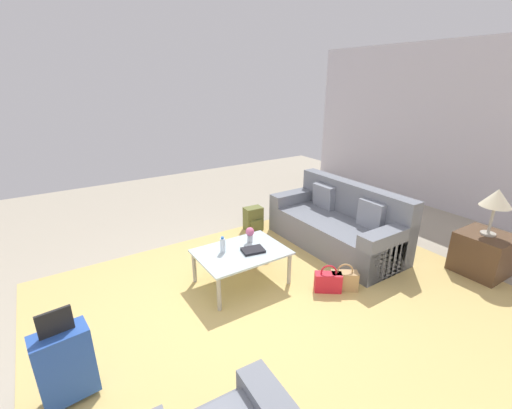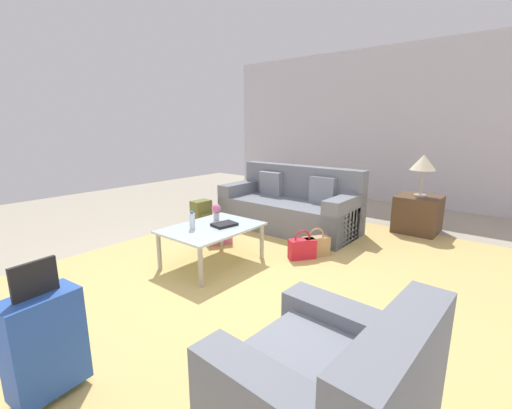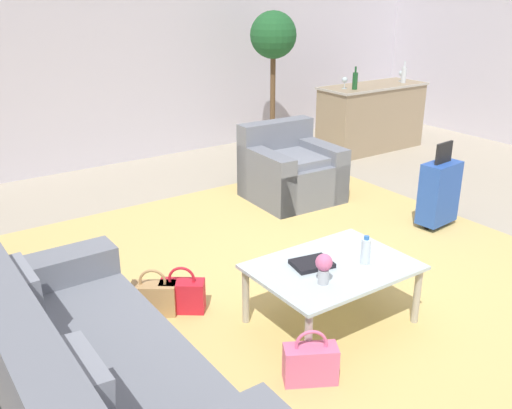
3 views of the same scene
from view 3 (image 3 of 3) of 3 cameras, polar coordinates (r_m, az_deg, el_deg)
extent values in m
plane|color=#A89E89|center=(4.70, 7.00, -7.34)|extent=(12.00, 12.00, 0.00)
cube|color=silver|center=(7.67, -13.65, 15.52)|extent=(10.24, 0.12, 3.10)
cube|color=tan|center=(4.51, -0.51, -8.43)|extent=(5.20, 4.40, 0.01)
cube|color=slate|center=(3.24, -15.40, -17.99)|extent=(0.94, 2.10, 0.45)
cube|color=slate|center=(3.03, -22.53, -16.13)|extent=(0.22, 2.10, 0.95)
cube|color=slate|center=(3.94, -20.27, -9.31)|extent=(0.94, 0.24, 0.63)
cube|color=gray|center=(3.36, -22.13, -8.94)|extent=(0.13, 0.40, 0.40)
cube|color=gray|center=(2.59, -16.87, -18.11)|extent=(0.15, 0.40, 0.41)
cube|color=slate|center=(6.27, 3.64, 2.42)|extent=(0.93, 0.90, 0.44)
cube|color=slate|center=(6.47, 1.96, 4.81)|extent=(0.90, 0.24, 0.82)
cube|color=slate|center=(6.44, 6.18, 3.62)|extent=(0.24, 0.87, 0.60)
cube|color=slate|center=(6.05, 0.97, 2.58)|extent=(0.24, 0.87, 0.60)
cube|color=gray|center=(6.15, 3.96, 4.59)|extent=(0.68, 0.63, 0.08)
cube|color=silver|center=(3.93, 7.70, -6.21)|extent=(1.08, 0.78, 0.02)
cylinder|color=#ADA899|center=(4.00, -1.03, -9.10)|extent=(0.05, 0.05, 0.42)
cylinder|color=#ADA899|center=(4.55, 9.29, -5.45)|extent=(0.05, 0.05, 0.42)
cylinder|color=#ADA899|center=(3.55, 5.24, -13.61)|extent=(0.05, 0.05, 0.42)
cylinder|color=#ADA899|center=(4.15, 15.80, -8.78)|extent=(0.05, 0.05, 0.42)
cylinder|color=silver|center=(3.95, 10.91, -4.63)|extent=(0.06, 0.06, 0.18)
cylinder|color=#2D6BBC|center=(3.91, 11.01, -3.28)|extent=(0.04, 0.04, 0.02)
cube|color=black|center=(3.90, 5.61, -5.90)|extent=(0.30, 0.24, 0.03)
cylinder|color=#B2B7BC|center=(3.67, 6.74, -7.15)|extent=(0.07, 0.07, 0.10)
sphere|color=#DB6693|center=(3.63, 6.81, -5.76)|extent=(0.11, 0.11, 0.11)
cube|color=#937F60|center=(8.35, 11.43, 8.53)|extent=(1.56, 0.59, 0.92)
cube|color=#ADA899|center=(8.27, 11.66, 11.54)|extent=(1.60, 0.63, 0.03)
cylinder|color=silver|center=(7.89, 8.82, 11.41)|extent=(0.07, 0.07, 0.01)
cylinder|color=silver|center=(7.88, 8.83, 11.72)|extent=(0.01, 0.01, 0.08)
sphere|color=silver|center=(7.87, 8.86, 12.22)|extent=(0.08, 0.08, 0.08)
cylinder|color=silver|center=(8.66, 14.28, 11.87)|extent=(0.07, 0.07, 0.01)
cylinder|color=silver|center=(8.65, 14.31, 12.15)|extent=(0.01, 0.01, 0.08)
sphere|color=silver|center=(8.64, 14.35, 12.61)|extent=(0.08, 0.08, 0.08)
cylinder|color=#194C23|center=(7.83, 9.87, 12.07)|extent=(0.07, 0.07, 0.22)
cylinder|color=#194C23|center=(7.81, 9.94, 13.16)|extent=(0.03, 0.03, 0.08)
cylinder|color=silver|center=(8.52, 14.57, 12.43)|extent=(0.07, 0.07, 0.22)
cylinder|color=silver|center=(8.50, 14.66, 13.43)|extent=(0.03, 0.03, 0.08)
cube|color=#2851AD|center=(5.78, 17.83, 1.13)|extent=(0.42, 0.26, 0.60)
cube|color=black|center=(5.66, 18.28, 4.94)|extent=(0.24, 0.05, 0.20)
cylinder|color=black|center=(5.78, 16.73, -2.20)|extent=(0.02, 0.05, 0.05)
cylinder|color=black|center=(6.01, 18.21, -1.49)|extent=(0.02, 0.05, 0.05)
cube|color=red|center=(4.21, -7.36, -9.08)|extent=(0.34, 0.30, 0.24)
torus|color=red|center=(4.14, -7.45, -7.41)|extent=(0.17, 0.13, 0.20)
cube|color=pink|center=(3.53, 5.46, -15.63)|extent=(0.35, 0.28, 0.24)
torus|color=pink|center=(3.45, 5.54, -13.76)|extent=(0.18, 0.11, 0.20)
cube|color=tan|center=(4.21, -10.19, -9.27)|extent=(0.34, 0.30, 0.24)
torus|color=tan|center=(4.14, -10.31, -7.60)|extent=(0.17, 0.13, 0.20)
cylinder|color=#BCB299|center=(8.02, 1.63, 6.36)|extent=(0.39, 0.39, 0.36)
cylinder|color=brown|center=(7.88, 1.68, 10.98)|extent=(0.07, 0.07, 0.95)
sphere|color=#1E5628|center=(7.78, 1.74, 16.60)|extent=(0.61, 0.61, 0.61)
camera|label=1|loc=(7.19, 1.97, 22.76)|focal=24.00mm
camera|label=2|loc=(7.29, 8.92, 15.75)|focal=24.00mm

